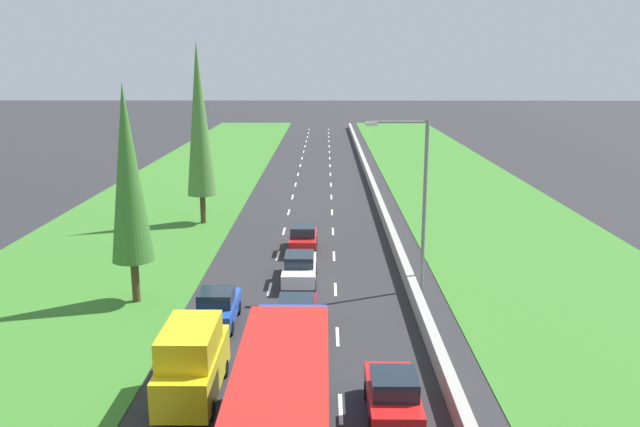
% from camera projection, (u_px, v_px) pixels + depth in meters
% --- Properties ---
extents(ground_plane, '(300.00, 300.00, 0.00)m').
position_uv_depth(ground_plane, '(313.00, 191.00, 60.10)').
color(ground_plane, '#28282B').
rests_on(ground_plane, ground).
extents(grass_verge_left, '(14.00, 140.00, 0.04)m').
position_uv_depth(grass_verge_left, '(179.00, 190.00, 60.20)').
color(grass_verge_left, '#387528').
rests_on(grass_verge_left, ground).
extents(grass_verge_right, '(14.00, 140.00, 0.04)m').
position_uv_depth(grass_verge_right, '(465.00, 191.00, 59.98)').
color(grass_verge_right, '#387528').
rests_on(grass_verge_right, ground).
extents(median_barrier, '(0.44, 120.00, 0.85)m').
position_uv_depth(median_barrier, '(373.00, 186.00, 59.95)').
color(median_barrier, '#9E9B93').
rests_on(median_barrier, ground).
extents(lane_markings, '(3.64, 116.00, 0.01)m').
position_uv_depth(lane_markings, '(313.00, 191.00, 60.10)').
color(lane_markings, white).
rests_on(lane_markings, ground).
extents(red_box_truck_centre_lane, '(2.46, 9.40, 4.18)m').
position_uv_depth(red_box_truck_centre_lane, '(285.00, 408.00, 18.05)').
color(red_box_truck_centre_lane, black).
rests_on(red_box_truck_centre_lane, ground).
extents(yellow_van_left_lane, '(1.96, 4.90, 2.82)m').
position_uv_depth(yellow_van_left_lane, '(192.00, 361.00, 22.58)').
color(yellow_van_left_lane, yellow).
rests_on(yellow_van_left_lane, ground).
extents(blue_hatchback_left_lane, '(1.74, 3.90, 1.72)m').
position_uv_depth(blue_hatchback_left_lane, '(217.00, 307.00, 29.09)').
color(blue_hatchback_left_lane, '#1E47B7').
rests_on(blue_hatchback_left_lane, ground).
extents(maroon_sedan_centre_lane, '(1.82, 4.50, 1.64)m').
position_uv_depth(maroon_sedan_centre_lane, '(296.00, 316.00, 28.19)').
color(maroon_sedan_centre_lane, maroon).
rests_on(maroon_sedan_centre_lane, ground).
extents(white_sedan_centre_lane, '(1.82, 4.50, 1.64)m').
position_uv_depth(white_sedan_centre_lane, '(300.00, 268.00, 34.80)').
color(white_sedan_centre_lane, white).
rests_on(white_sedan_centre_lane, ground).
extents(red_hatchback_centre_lane, '(1.74, 3.90, 1.72)m').
position_uv_depth(red_hatchback_centre_lane, '(303.00, 239.00, 40.51)').
color(red_hatchback_centre_lane, red).
rests_on(red_hatchback_centre_lane, ground).
extents(red_hatchback_right_lane, '(1.74, 3.90, 1.72)m').
position_uv_depth(red_hatchback_right_lane, '(393.00, 395.00, 21.37)').
color(red_hatchback_right_lane, red).
rests_on(red_hatchback_right_lane, ground).
extents(poplar_tree_second, '(2.07, 2.07, 10.88)m').
position_uv_depth(poplar_tree_second, '(128.00, 175.00, 30.58)').
color(poplar_tree_second, '#4C3823').
rests_on(poplar_tree_second, ground).
extents(poplar_tree_third, '(2.13, 2.13, 13.31)m').
position_uv_depth(poplar_tree_third, '(199.00, 120.00, 46.06)').
color(poplar_tree_third, '#4C3823').
rests_on(poplar_tree_third, ground).
extents(street_light_mast, '(3.20, 0.28, 9.00)m').
position_uv_depth(street_light_mast, '(418.00, 193.00, 32.60)').
color(street_light_mast, gray).
rests_on(street_light_mast, ground).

